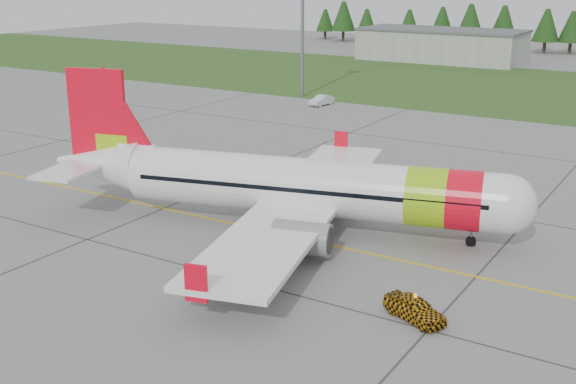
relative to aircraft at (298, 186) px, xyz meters
The scene contains 8 objects.
ground 10.94m from the aircraft, 69.01° to the right, with size 320.00×320.00×0.00m, color gray.
aircraft is the anchor object (origin of this frame).
follow_me_car 15.59m from the aircraft, 35.40° to the right, with size 1.53×1.30×3.81m, color orange.
service_van 49.23m from the aircraft, 117.22° to the left, with size 1.47×1.39×4.22m, color silver.
grass_strip 72.38m from the aircraft, 87.02° to the left, with size 320.00×50.00×0.03m, color #30561E.
taxi_guideline 5.21m from the aircraft, 25.41° to the right, with size 120.00×0.25×0.02m, color gold.
hangar_west 103.60m from the aircraft, 104.68° to the left, with size 32.00×14.00×6.00m, color #A8A8A3.
floodlight_mast 56.30m from the aircraft, 120.36° to the left, with size 0.50×0.50×20.00m, color slate.
Camera 1 is at (21.52, -32.53, 18.02)m, focal length 45.00 mm.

